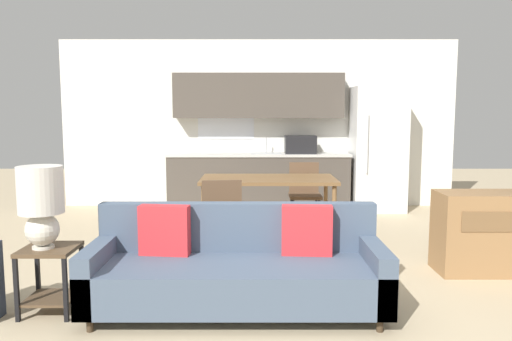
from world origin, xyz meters
TOP-DOWN VIEW (x-y plane):
  - ground_plane at (0.00, 0.00)m, footprint 20.00×20.00m
  - wall_back at (-0.01, 4.63)m, footprint 6.40×0.07m
  - kitchen_counter at (0.01, 4.33)m, footprint 2.85×0.65m
  - refrigerator at (1.87, 4.24)m, footprint 0.80×0.70m
  - dining_table at (0.11, 2.29)m, footprint 1.59×0.80m
  - couch at (-0.19, 0.22)m, footprint 2.25×0.80m
  - side_table at (-1.62, 0.16)m, footprint 0.40×0.40m
  - table_lamp at (-1.66, 0.14)m, footprint 0.33×0.33m
  - credenza at (2.35, 1.13)m, footprint 1.29×0.46m
  - dining_chair_far_right at (0.61, 3.05)m, footprint 0.42×0.42m
  - dining_chair_near_left at (-0.39, 1.50)m, footprint 0.46×0.46m

SIDE VIEW (x-z plane):
  - ground_plane at x=0.00m, z-range 0.00..0.00m
  - couch at x=-0.19m, z-range -0.08..0.73m
  - side_table at x=-1.62m, z-range 0.08..0.60m
  - credenza at x=2.35m, z-range 0.00..0.78m
  - dining_chair_far_right at x=0.61m, z-range 0.06..0.92m
  - dining_chair_near_left at x=-0.39m, z-range 0.06..0.92m
  - dining_table at x=0.11m, z-range 0.32..1.09m
  - kitchen_counter at x=0.01m, z-range -0.23..1.92m
  - table_lamp at x=-1.66m, z-range 0.56..1.19m
  - refrigerator at x=1.87m, z-range 0.00..1.93m
  - wall_back at x=-0.01m, z-range 0.00..2.70m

